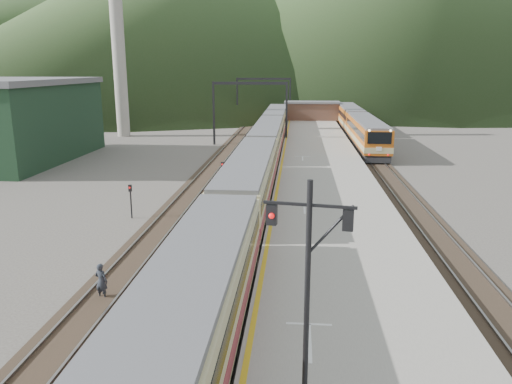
# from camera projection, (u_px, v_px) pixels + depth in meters

# --- Properties ---
(track_main) EXTENTS (2.60, 200.00, 0.23)m
(track_main) POSITION_uv_depth(u_px,v_px,m) (264.00, 167.00, 49.68)
(track_main) COLOR black
(track_main) RESTS_ON ground
(track_far) EXTENTS (2.60, 200.00, 0.23)m
(track_far) POSITION_uv_depth(u_px,v_px,m) (215.00, 166.00, 50.09)
(track_far) COLOR black
(track_far) RESTS_ON ground
(track_second) EXTENTS (2.60, 200.00, 0.23)m
(track_second) POSITION_uv_depth(u_px,v_px,m) (381.00, 169.00, 48.75)
(track_second) COLOR black
(track_second) RESTS_ON ground
(platform) EXTENTS (8.00, 100.00, 1.00)m
(platform) POSITION_uv_depth(u_px,v_px,m) (322.00, 168.00, 47.19)
(platform) COLOR gray
(platform) RESTS_ON ground
(gantry_near) EXTENTS (9.55, 0.25, 8.00)m
(gantry_near) POSITION_uv_depth(u_px,v_px,m) (250.00, 101.00, 63.08)
(gantry_near) COLOR black
(gantry_near) RESTS_ON ground
(gantry_far) EXTENTS (9.55, 0.25, 8.00)m
(gantry_far) POSITION_uv_depth(u_px,v_px,m) (263.00, 92.00, 87.24)
(gantry_far) COLOR black
(gantry_far) RESTS_ON ground
(warehouse) EXTENTS (14.50, 20.50, 8.60)m
(warehouse) POSITION_uv_depth(u_px,v_px,m) (2.00, 120.00, 52.86)
(warehouse) COLOR #193120
(warehouse) RESTS_ON ground
(smokestack) EXTENTS (1.80, 1.80, 30.00)m
(smokestack) POSITION_uv_depth(u_px,v_px,m) (117.00, 28.00, 69.11)
(smokestack) COLOR #9E998E
(smokestack) RESTS_ON ground
(station_shed) EXTENTS (9.40, 4.40, 3.10)m
(station_shed) POSITION_uv_depth(u_px,v_px,m) (312.00, 110.00, 85.36)
(station_shed) COLOR brown
(station_shed) RESTS_ON platform
(hill_a) EXTENTS (180.00, 180.00, 60.00)m
(hill_a) POSITION_uv_depth(u_px,v_px,m) (187.00, 13.00, 190.66)
(hill_a) COLOR #324F24
(hill_a) RESTS_ON ground
(hill_b) EXTENTS (220.00, 220.00, 75.00)m
(hill_b) POSITION_uv_depth(u_px,v_px,m) (361.00, 3.00, 221.83)
(hill_b) COLOR #324F24
(hill_b) RESTS_ON ground
(hill_d) EXTENTS (200.00, 200.00, 55.00)m
(hill_d) POSITION_uv_depth(u_px,v_px,m) (50.00, 30.00, 246.09)
(hill_d) COLOR #324F24
(hill_d) RESTS_ON ground
(main_train) EXTENTS (2.97, 81.50, 3.63)m
(main_train) POSITION_uv_depth(u_px,v_px,m) (261.00, 156.00, 44.71)
(main_train) COLOR tan
(main_train) RESTS_ON track_main
(second_train) EXTENTS (2.91, 39.70, 3.56)m
(second_train) POSITION_uv_depth(u_px,v_px,m) (357.00, 124.00, 69.51)
(second_train) COLOR #BC5A16
(second_train) RESTS_ON track_second
(signal_mast) EXTENTS (2.18, 0.51, 6.22)m
(signal_mast) POSITION_uv_depth(u_px,v_px,m) (308.00, 277.00, 12.04)
(signal_mast) COLOR black
(signal_mast) RESTS_ON platform
(short_signal_b) EXTENTS (0.26, 0.23, 2.27)m
(short_signal_b) POSITION_uv_depth(u_px,v_px,m) (222.00, 172.00, 40.60)
(short_signal_b) COLOR black
(short_signal_b) RESTS_ON ground
(short_signal_c) EXTENTS (0.25, 0.20, 2.27)m
(short_signal_c) POSITION_uv_depth(u_px,v_px,m) (131.00, 197.00, 32.78)
(short_signal_c) COLOR black
(short_signal_c) RESTS_ON ground
(worker) EXTENTS (0.68, 0.53, 1.63)m
(worker) POSITION_uv_depth(u_px,v_px,m) (101.00, 281.00, 21.39)
(worker) COLOR #222730
(worker) RESTS_ON ground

